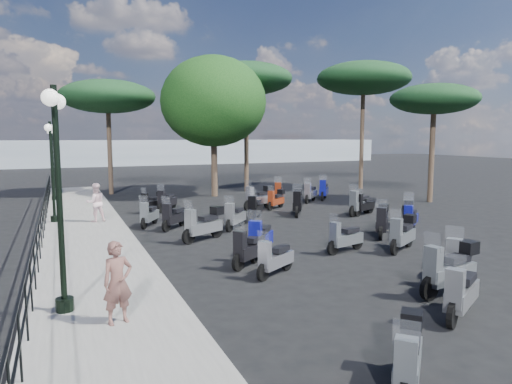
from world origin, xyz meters
name	(u,v)px	position (x,y,z in m)	size (l,w,h in m)	color
ground	(285,235)	(0.00, 0.00, 0.00)	(120.00, 120.00, 0.00)	black
sidewalk	(84,232)	(-6.50, 3.00, 0.07)	(3.00, 30.00, 0.15)	slate
railing	(43,213)	(-7.80, 2.80, 0.90)	(0.04, 26.04, 1.10)	black
lamp_post_0	(59,185)	(-7.23, -4.94, 2.57)	(0.41, 1.24, 4.24)	black
lamp_post_1	(52,165)	(-7.48, 5.21, 2.37)	(0.38, 1.14, 3.89)	black
lamp_post_2	(53,159)	(-7.52, 11.96, 2.32)	(0.39, 1.11, 3.81)	black
woman	(118,282)	(-6.35, -5.93, 0.89)	(0.54, 0.36, 1.49)	brown
pedestrian_far	(96,203)	(-5.98, 4.57, 0.91)	(0.74, 0.57, 1.51)	silver
scooter_0	(408,359)	(-2.97, -9.51, 0.47)	(1.21, 1.20, 1.24)	black
scooter_1	(260,240)	(-2.00, -2.34, 0.51)	(1.25, 1.51, 1.47)	black
scooter_2	(204,225)	(-2.88, 0.35, 0.54)	(1.66, 1.02, 1.43)	black
scooter_3	(149,215)	(-4.12, 3.52, 0.44)	(0.94, 1.42, 1.27)	black
scooter_4	(174,217)	(-3.35, 2.64, 0.46)	(1.22, 1.26, 1.32)	black
scooter_5	(153,202)	(-3.35, 6.89, 0.45)	(1.31, 0.96, 1.19)	black
scooter_6	(461,294)	(-0.28, -7.92, 0.48)	(1.56, 1.00, 1.38)	black
scooter_7	(275,259)	(-2.38, -4.10, 0.43)	(1.36, 0.92, 1.23)	black
scooter_8	(250,249)	(-2.61, -3.05, 0.46)	(1.43, 1.05, 1.32)	black
scooter_9	(235,217)	(-1.25, 1.72, 0.46)	(1.22, 1.30, 1.34)	black
scooter_10	(167,201)	(-2.70, 6.90, 0.46)	(1.16, 1.32, 1.32)	black
scooter_11	(259,198)	(1.44, 5.63, 0.55)	(1.75, 0.90, 1.45)	black
scooter_12	(449,270)	(0.57, -6.83, 0.56)	(1.85, 0.66, 1.48)	black
scooter_13	(456,260)	(1.46, -6.18, 0.50)	(1.54, 1.18, 1.45)	black
scooter_14	(345,238)	(0.56, -2.83, 0.43)	(1.52, 0.65, 1.24)	black
scooter_15	(298,203)	(2.41, 3.54, 0.55)	(1.12, 1.64, 1.45)	black
scooter_16	(255,209)	(0.18, 3.14, 0.48)	(1.11, 1.46, 1.37)	black
scooter_17	(279,193)	(3.41, 7.44, 0.49)	(1.06, 1.57, 1.42)	black
scooter_19	(403,234)	(2.28, -3.37, 0.52)	(1.56, 1.03, 1.37)	black
scooter_20	(382,221)	(3.04, -1.46, 0.53)	(1.30, 1.41, 1.40)	black
scooter_21	(359,204)	(4.88, 2.40, 0.50)	(1.67, 1.00, 1.44)	black
scooter_22	(276,200)	(2.28, 5.48, 0.45)	(1.28, 1.01, 1.19)	black
scooter_23	(310,193)	(4.91, 6.75, 0.47)	(1.30, 1.27, 1.37)	black
scooter_26	(411,219)	(4.62, -1.11, 0.45)	(1.34, 1.08, 1.29)	black
scooter_27	(407,214)	(5.00, -0.49, 0.49)	(1.19, 1.46, 1.41)	black
scooter_28	(364,205)	(5.11, 2.37, 0.44)	(1.49, 0.84, 1.27)	black
scooter_29	(324,190)	(6.17, 7.45, 0.50)	(1.21, 1.50, 1.44)	black
broadleaf_tree	(214,102)	(1.04, 11.17, 5.45)	(6.06, 6.06, 8.03)	#38281E
pine_0	(246,79)	(3.69, 12.71, 7.00)	(5.75, 5.75, 8.04)	#38281E
pine_1	(364,79)	(11.19, 10.94, 7.20)	(6.07, 6.07, 8.29)	#38281E
pine_2	(108,97)	(-4.41, 14.57, 5.79)	(5.60, 5.60, 6.79)	#38281E
pine_3	(434,100)	(10.85, 4.37, 5.37)	(4.52, 4.52, 6.20)	#38281E
distant_hills	(122,152)	(0.00, 45.00, 1.50)	(70.00, 8.00, 3.00)	gray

